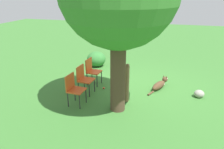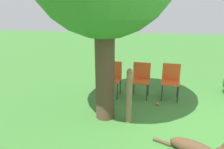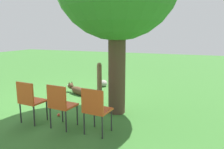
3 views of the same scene
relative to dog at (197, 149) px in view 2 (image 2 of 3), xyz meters
The scene contains 7 objects.
ground_plane 0.68m from the dog, 21.25° to the left, with size 30.00×30.00×0.00m, color #38702D.
dog is the anchor object (origin of this frame).
fence_post 1.52m from the dog, 53.47° to the left, with size 0.12×0.12×1.14m.
red_chair_0 2.30m from the dog, ahead, with size 0.46×0.47×0.88m.
red_chair_1 2.48m from the dog, 23.68° to the left, with size 0.46×0.47×0.88m.
red_chair_2 2.85m from the dog, 37.70° to the left, with size 0.46×0.47×0.88m.
tennis_ball 1.84m from the dog, 17.70° to the left, with size 0.07×0.07×0.07m.
Camera 2 is at (-3.73, 0.60, 2.30)m, focal length 35.00 mm.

